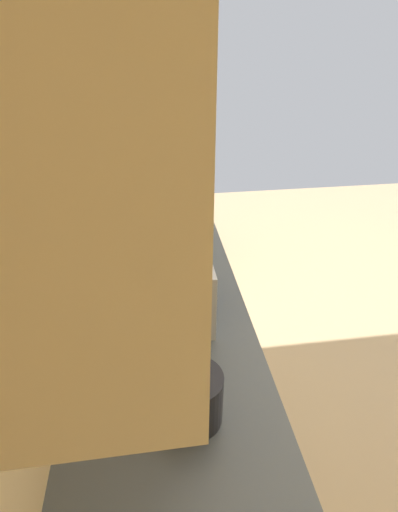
# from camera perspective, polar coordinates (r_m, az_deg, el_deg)

# --- Properties ---
(ground_plane) EXTENTS (5.98, 5.98, 0.00)m
(ground_plane) POSITION_cam_1_polar(r_m,az_deg,el_deg) (2.66, 23.13, -16.02)
(ground_plane) COLOR tan
(wall_back) EXTENTS (3.86, 0.12, 2.64)m
(wall_back) POSITION_cam_1_polar(r_m,az_deg,el_deg) (1.59, -20.70, 9.94)
(wall_back) COLOR #EFC077
(wall_back) RESTS_ON ground_plane
(counter_run) EXTENTS (2.99, 0.65, 0.92)m
(counter_run) POSITION_cam_1_polar(r_m,az_deg,el_deg) (1.78, -4.67, -20.63)
(counter_run) COLOR beige
(counter_run) RESTS_ON ground_plane
(oven_range) EXTENTS (0.70, 0.64, 1.10)m
(oven_range) POSITION_cam_1_polar(r_m,az_deg,el_deg) (3.24, -6.89, 6.24)
(oven_range) COLOR black
(oven_range) RESTS_ON ground_plane
(microwave) EXTENTS (0.45, 0.40, 0.26)m
(microwave) POSITION_cam_1_polar(r_m,az_deg,el_deg) (1.43, -6.64, -3.30)
(microwave) COLOR #B7BABF
(microwave) RESTS_ON counter_run
(bowl) EXTENTS (0.15, 0.15, 0.06)m
(bowl) POSITION_cam_1_polar(r_m,az_deg,el_deg) (2.19, -5.09, 7.15)
(bowl) COLOR silver
(bowl) RESTS_ON counter_run
(kettle) EXTENTS (0.21, 0.15, 0.19)m
(kettle) POSITION_cam_1_polar(r_m,az_deg,el_deg) (1.09, -0.65, -20.67)
(kettle) COLOR black
(kettle) RESTS_ON counter_run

